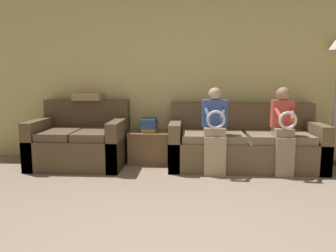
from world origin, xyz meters
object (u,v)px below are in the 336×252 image
(couch_side, at_px, (81,143))
(side_shelf, at_px, (149,146))
(book_stack, at_px, (149,125))
(throw_pillow, at_px, (89,97))
(couch_main, at_px, (243,145))
(child_right_seated, at_px, (283,127))
(child_left_seated, at_px, (215,127))

(couch_side, relative_size, side_shelf, 2.14)
(book_stack, bearing_deg, throw_pillow, 172.64)
(throw_pillow, bearing_deg, book_stack, -7.36)
(couch_main, xyz_separation_m, couch_side, (-2.40, -0.05, 0.01))
(throw_pillow, bearing_deg, couch_main, -7.12)
(child_right_seated, xyz_separation_m, throw_pillow, (-2.80, 0.66, 0.35))
(couch_main, bearing_deg, child_right_seated, -39.44)
(couch_side, bearing_deg, couch_main, 1.15)
(couch_main, distance_m, couch_side, 2.40)
(couch_main, bearing_deg, throw_pillow, 172.88)
(side_shelf, bearing_deg, couch_main, -6.98)
(couch_side, height_order, book_stack, couch_side)
(couch_main, distance_m, side_shelf, 1.41)
(couch_main, distance_m, throw_pillow, 2.47)
(child_right_seated, bearing_deg, side_shelf, 163.68)
(child_right_seated, bearing_deg, child_left_seated, -179.84)
(child_left_seated, height_order, child_right_seated, child_right_seated)
(child_left_seated, xyz_separation_m, book_stack, (-0.95, 0.54, -0.05))
(couch_side, height_order, throw_pillow, throw_pillow)
(child_left_seated, relative_size, child_right_seated, 0.99)
(couch_main, bearing_deg, side_shelf, 173.02)
(book_stack, relative_size, throw_pillow, 0.74)
(couch_main, height_order, child_left_seated, child_left_seated)
(side_shelf, bearing_deg, child_right_seated, -16.32)
(child_left_seated, height_order, throw_pillow, child_left_seated)
(couch_main, relative_size, child_left_seated, 1.85)
(child_right_seated, bearing_deg, couch_main, 140.56)
(book_stack, distance_m, throw_pillow, 1.04)
(child_left_seated, bearing_deg, child_right_seated, 0.16)
(couch_main, xyz_separation_m, book_stack, (-1.40, 0.17, 0.26))
(book_stack, bearing_deg, couch_side, -167.56)
(side_shelf, bearing_deg, book_stack, -151.43)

